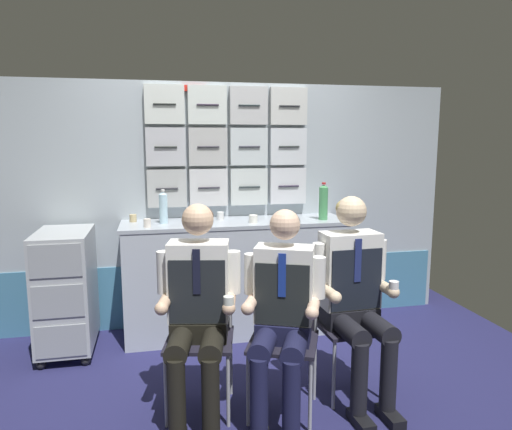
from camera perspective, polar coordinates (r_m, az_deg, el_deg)
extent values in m
cube|color=#21214C|center=(3.34, -0.21, -21.20)|extent=(4.80, 4.80, 0.04)
cube|color=#A4AFB9|center=(4.28, -4.02, 1.16)|extent=(4.20, 0.06, 2.15)
cube|color=teal|center=(4.43, -3.84, -9.12)|extent=(4.12, 0.01, 0.57)
cube|color=#ABADAE|center=(4.16, -10.65, 3.17)|extent=(0.33, 0.06, 0.33)
cylinder|color=black|center=(4.12, -10.63, 3.12)|extent=(0.19, 0.01, 0.01)
cube|color=silver|center=(4.19, -5.71, 3.31)|extent=(0.33, 0.06, 0.33)
cylinder|color=#21202B|center=(4.15, -5.66, 3.26)|extent=(0.19, 0.01, 0.01)
cube|color=silver|center=(4.24, -0.87, 3.43)|extent=(0.33, 0.06, 0.33)
cylinder|color=#1D2729|center=(4.20, -0.77, 3.38)|extent=(0.19, 0.01, 0.01)
cube|color=silver|center=(4.33, 3.82, 3.52)|extent=(0.33, 0.06, 0.33)
cylinder|color=#231D30|center=(4.29, 3.95, 3.47)|extent=(0.19, 0.01, 0.01)
cube|color=#B6B7BF|center=(4.14, -10.79, 8.03)|extent=(0.33, 0.06, 0.33)
cylinder|color=#252A26|center=(4.10, -10.78, 8.03)|extent=(0.19, 0.01, 0.01)
cube|color=#B0AFAF|center=(4.17, -5.79, 8.15)|extent=(0.33, 0.06, 0.33)
cylinder|color=#29272F|center=(4.13, -5.73, 8.14)|extent=(0.19, 0.01, 0.01)
cube|color=silver|center=(4.22, -0.88, 8.21)|extent=(0.33, 0.06, 0.33)
cylinder|color=#25252F|center=(4.18, -0.78, 8.20)|extent=(0.19, 0.01, 0.01)
cube|color=silver|center=(4.31, 3.87, 8.20)|extent=(0.33, 0.06, 0.33)
cylinder|color=#242A2A|center=(4.27, 4.01, 8.19)|extent=(0.19, 0.01, 0.01)
cube|color=silver|center=(4.15, -10.94, 12.91)|extent=(0.33, 0.06, 0.33)
cylinder|color=#232724|center=(4.11, -10.92, 12.95)|extent=(0.19, 0.01, 0.01)
cube|color=silver|center=(4.18, -5.87, 13.00)|extent=(0.33, 0.06, 0.33)
cylinder|color=#292130|center=(4.14, -5.81, 13.04)|extent=(0.19, 0.01, 0.01)
cube|color=#B8B9BB|center=(4.23, -0.90, 12.99)|extent=(0.33, 0.06, 0.33)
cylinder|color=#1F292B|center=(4.19, -0.79, 13.03)|extent=(0.19, 0.01, 0.01)
cube|color=silver|center=(4.32, 3.92, 12.90)|extent=(0.33, 0.06, 0.33)
cylinder|color=#222426|center=(4.28, 4.06, 12.93)|extent=(0.19, 0.01, 0.01)
cube|color=red|center=(4.19, -7.38, 14.85)|extent=(0.20, 0.02, 0.05)
cube|color=#B0B9C5|center=(4.14, -2.41, -7.61)|extent=(1.87, 0.52, 0.95)
cube|color=#A1AAB5|center=(4.03, -2.46, -0.92)|extent=(1.90, 0.53, 0.03)
sphere|color=black|center=(3.96, -24.39, -16.02)|extent=(0.07, 0.07, 0.07)
sphere|color=black|center=(3.91, -19.77, -16.10)|extent=(0.07, 0.07, 0.07)
sphere|color=black|center=(4.46, -22.87, -13.09)|extent=(0.07, 0.07, 0.07)
sphere|color=black|center=(4.41, -18.81, -13.10)|extent=(0.07, 0.07, 0.07)
cube|color=#AAB0B5|center=(4.02, -21.83, -8.14)|extent=(0.40, 0.64, 0.90)
cube|color=#969CA1|center=(3.82, -22.39, -13.86)|extent=(0.35, 0.01, 0.24)
cube|color=#969CA1|center=(3.71, -22.67, -9.59)|extent=(0.35, 0.01, 0.24)
cube|color=#969CA1|center=(3.63, -22.95, -5.11)|extent=(0.35, 0.01, 0.24)
cylinder|color=#28282D|center=(3.63, -23.01, -3.03)|extent=(0.32, 0.02, 0.02)
cylinder|color=#A8AAAF|center=(2.97, -10.76, -20.07)|extent=(0.02, 0.02, 0.44)
cylinder|color=#A8AAAF|center=(2.93, -3.36, -20.33)|extent=(0.02, 0.02, 0.44)
cylinder|color=#A8AAAF|center=(3.29, -9.61, -17.04)|extent=(0.02, 0.02, 0.44)
cylinder|color=#A8AAAF|center=(3.25, -3.04, -17.22)|extent=(0.02, 0.02, 0.44)
cube|color=black|center=(3.00, -6.78, -14.68)|extent=(0.47, 0.47, 0.02)
cube|color=black|center=(3.10, -6.47, -9.70)|extent=(0.37, 0.10, 0.40)
cylinder|color=#A8AAAF|center=(3.12, -9.83, -9.69)|extent=(0.02, 0.02, 0.40)
cylinder|color=#A8AAAF|center=(3.08, -3.11, -9.80)|extent=(0.02, 0.02, 0.40)
cylinder|color=black|center=(2.79, -9.52, -20.73)|extent=(0.10, 0.10, 0.44)
cylinder|color=black|center=(2.77, -5.47, -20.89)|extent=(0.10, 0.10, 0.44)
cylinder|color=black|center=(2.84, -9.10, -14.86)|extent=(0.20, 0.39, 0.13)
cylinder|color=black|center=(2.82, -5.24, -14.97)|extent=(0.20, 0.39, 0.13)
cube|color=black|center=(2.98, -6.80, -13.43)|extent=(0.37, 0.26, 0.12)
cube|color=white|center=(2.90, -6.87, -7.82)|extent=(0.39, 0.27, 0.48)
cube|color=black|center=(2.81, -7.09, -9.17)|extent=(0.32, 0.08, 0.38)
cube|color=black|center=(2.77, -7.16, -6.79)|extent=(0.04, 0.02, 0.27)
cylinder|color=white|center=(2.91, -11.00, -6.77)|extent=(0.08, 0.08, 0.26)
cylinder|color=beige|center=(2.85, -10.90, -10.24)|extent=(0.11, 0.25, 0.07)
sphere|color=beige|center=(2.75, -11.30, -10.97)|extent=(0.08, 0.08, 0.08)
cylinder|color=white|center=(2.87, -2.72, -6.86)|extent=(0.08, 0.08, 0.26)
cylinder|color=beige|center=(2.81, -3.19, -10.38)|extent=(0.11, 0.25, 0.07)
sphere|color=beige|center=(2.71, -3.29, -11.13)|extent=(0.08, 0.08, 0.08)
cylinder|color=silver|center=(2.70, -3.30, -10.33)|extent=(0.06, 0.06, 0.06)
sphere|color=beige|center=(2.81, -7.01, -0.55)|extent=(0.19, 0.19, 0.19)
ellipsoid|color=brown|center=(2.82, -6.99, -0.16)|extent=(0.21, 0.20, 0.13)
cylinder|color=#A8AAAF|center=(2.94, -0.96, -20.29)|extent=(0.02, 0.02, 0.44)
cylinder|color=#A8AAAF|center=(2.89, 6.53, -20.83)|extent=(0.02, 0.02, 0.44)
cylinder|color=#A8AAAF|center=(3.25, 0.40, -17.24)|extent=(0.02, 0.02, 0.44)
cylinder|color=#A8AAAF|center=(3.21, 7.05, -17.65)|extent=(0.02, 0.02, 0.44)
cube|color=black|center=(2.96, 3.30, -14.98)|extent=(0.52, 0.52, 0.02)
cube|color=black|center=(3.06, 3.81, -9.93)|extent=(0.35, 0.17, 0.40)
cylinder|color=#A8AAAF|center=(3.08, 0.41, -9.81)|extent=(0.02, 0.02, 0.40)
cylinder|color=#A8AAAF|center=(3.04, 7.21, -10.15)|extent=(0.02, 0.02, 0.40)
cylinder|color=#181A39|center=(2.77, 0.37, -20.89)|extent=(0.10, 0.10, 0.44)
cylinder|color=#181A39|center=(2.75, 4.27, -21.18)|extent=(0.10, 0.10, 0.44)
cylinder|color=#181A39|center=(2.80, 1.00, -15.04)|extent=(0.26, 0.38, 0.13)
cylinder|color=#181A39|center=(2.78, 4.73, -15.28)|extent=(0.26, 0.38, 0.13)
cube|color=#181A39|center=(2.94, 3.31, -13.71)|extent=(0.37, 0.31, 0.12)
cube|color=white|center=(2.86, 3.42, -8.23)|extent=(0.39, 0.31, 0.45)
cube|color=black|center=(2.77, 3.14, -9.54)|extent=(0.29, 0.13, 0.36)
cube|color=navy|center=(2.73, 3.14, -7.25)|extent=(0.04, 0.02, 0.25)
cylinder|color=white|center=(2.87, -0.57, -7.08)|extent=(0.08, 0.08, 0.25)
cylinder|color=beige|center=(2.82, -0.58, -10.46)|extent=(0.15, 0.24, 0.07)
sphere|color=beige|center=(2.72, -1.01, -11.17)|extent=(0.08, 0.08, 0.08)
cylinder|color=white|center=(2.82, 7.50, -7.44)|extent=(0.08, 0.08, 0.25)
cylinder|color=beige|center=(2.77, 6.89, -10.86)|extent=(0.15, 0.24, 0.07)
sphere|color=beige|center=(2.68, 6.73, -11.59)|extent=(0.08, 0.08, 0.08)
sphere|color=beige|center=(2.77, 3.49, -1.16)|extent=(0.18, 0.18, 0.18)
ellipsoid|color=gray|center=(2.78, 3.53, -0.78)|extent=(0.23, 0.22, 0.13)
cylinder|color=#A8AAAF|center=(3.13, 9.33, -18.47)|extent=(0.02, 0.02, 0.44)
cylinder|color=#A8AAAF|center=(3.28, 15.37, -17.33)|extent=(0.02, 0.02, 0.44)
cylinder|color=#A8AAAF|center=(3.42, 6.81, -15.86)|extent=(0.02, 0.02, 0.44)
cylinder|color=#A8AAAF|center=(3.56, 12.40, -15.00)|extent=(0.02, 0.02, 0.44)
cube|color=black|center=(3.25, 11.10, -12.92)|extent=(0.42, 0.42, 0.02)
cube|color=black|center=(3.34, 9.79, -8.42)|extent=(0.37, 0.04, 0.40)
cylinder|color=#A8AAAF|center=(3.26, 6.95, -8.77)|extent=(0.02, 0.02, 0.40)
cylinder|color=#A8AAAF|center=(3.41, 12.65, -8.16)|extent=(0.02, 0.02, 0.40)
cube|color=black|center=(3.09, 12.48, -23.00)|extent=(0.10, 0.22, 0.06)
cube|color=black|center=(3.17, 15.80, -22.23)|extent=(0.10, 0.22, 0.06)
cylinder|color=black|center=(3.00, 12.29, -18.61)|extent=(0.10, 0.10, 0.44)
cylinder|color=black|center=(3.08, 15.61, -17.94)|extent=(0.10, 0.10, 0.44)
cylinder|color=black|center=(3.04, 10.93, -13.23)|extent=(0.15, 0.39, 0.13)
cylinder|color=black|center=(3.12, 14.16, -12.73)|extent=(0.15, 0.39, 0.13)
cube|color=black|center=(3.22, 11.14, -11.75)|extent=(0.35, 0.21, 0.12)
cube|color=white|center=(3.15, 11.15, -6.43)|extent=(0.38, 0.22, 0.49)
cube|color=black|center=(3.07, 11.99, -7.63)|extent=(0.34, 0.03, 0.39)
cube|color=navy|center=(3.03, 12.14, -5.36)|extent=(0.04, 0.01, 0.27)
cylinder|color=white|center=(3.05, 7.55, -5.80)|extent=(0.08, 0.08, 0.26)
cylinder|color=beige|center=(3.00, 8.64, -9.10)|extent=(0.08, 0.25, 0.07)
sphere|color=beige|center=(2.91, 9.51, -9.73)|extent=(0.08, 0.08, 0.08)
cylinder|color=white|center=(3.23, 14.61, -5.18)|extent=(0.08, 0.08, 0.26)
cylinder|color=beige|center=(3.17, 15.15, -8.34)|extent=(0.08, 0.25, 0.07)
sphere|color=beige|center=(3.08, 16.17, -8.90)|extent=(0.08, 0.08, 0.08)
cylinder|color=white|center=(3.07, 16.21, -8.18)|extent=(0.06, 0.06, 0.06)
sphere|color=beige|center=(3.07, 11.37, 0.45)|extent=(0.19, 0.19, 0.19)
ellipsoid|color=tan|center=(3.08, 11.26, 0.81)|extent=(0.20, 0.18, 0.14)
cylinder|color=#4A9C5D|center=(4.11, 8.08, 1.37)|extent=(0.08, 0.08, 0.28)
cone|color=#4A9C5D|center=(4.09, 8.13, 3.47)|extent=(0.08, 0.08, 0.02)
cylinder|color=red|center=(4.09, 8.14, 3.78)|extent=(0.03, 0.03, 0.02)
cylinder|color=#ADD4E6|center=(3.96, -11.05, 0.71)|extent=(0.07, 0.07, 0.24)
cone|color=#ADD4E6|center=(3.94, -11.11, 2.59)|extent=(0.07, 0.07, 0.02)
cylinder|color=silver|center=(3.94, -11.12, 2.91)|extent=(0.03, 0.03, 0.02)
cylinder|color=white|center=(3.92, -0.33, -0.47)|extent=(0.07, 0.07, 0.07)
cylinder|color=#382114|center=(3.92, -0.34, -0.08)|extent=(0.06, 0.06, 0.01)
cylinder|color=silver|center=(3.82, -12.92, -0.94)|extent=(0.06, 0.06, 0.07)
cylinder|color=#382114|center=(3.82, -12.93, -0.54)|extent=(0.05, 0.05, 0.01)
cylinder|color=tan|center=(4.10, -14.54, -0.37)|extent=(0.06, 0.06, 0.06)
cylinder|color=#382114|center=(4.10, -14.56, -0.02)|extent=(0.05, 0.05, 0.01)
cylinder|color=silver|center=(4.10, -4.30, -0.08)|extent=(0.06, 0.06, 0.07)
cylinder|color=#382114|center=(4.10, -4.30, 0.29)|extent=(0.05, 0.05, 0.01)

